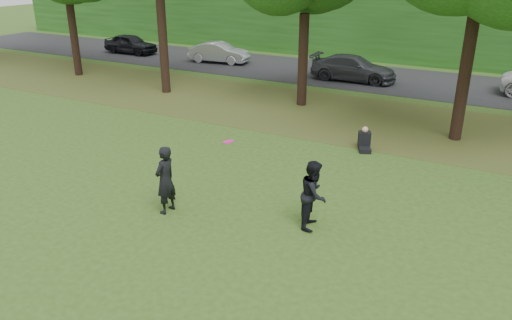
% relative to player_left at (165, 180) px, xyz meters
% --- Properties ---
extents(ground, '(120.00, 120.00, 0.00)m').
position_rel_player_left_xyz_m(ground, '(1.98, -2.48, -0.93)').
color(ground, '#2E4816').
rests_on(ground, ground).
extents(leaf_litter, '(60.00, 7.00, 0.01)m').
position_rel_player_left_xyz_m(leaf_litter, '(1.98, 10.52, -0.93)').
color(leaf_litter, '#50441C').
rests_on(leaf_litter, ground).
extents(street, '(70.00, 7.00, 0.02)m').
position_rel_player_left_xyz_m(street, '(1.98, 18.52, -0.92)').
color(street, black).
rests_on(street, ground).
extents(far_hedge, '(70.00, 3.00, 5.00)m').
position_rel_player_left_xyz_m(far_hedge, '(1.98, 24.52, 1.57)').
color(far_hedge, '#204714').
rests_on(far_hedge, ground).
extents(player_left, '(0.47, 0.70, 1.87)m').
position_rel_player_left_xyz_m(player_left, '(0.00, 0.00, 0.00)').
color(player_left, black).
rests_on(player_left, ground).
extents(player_right, '(0.81, 0.97, 1.78)m').
position_rel_player_left_xyz_m(player_right, '(3.74, 1.14, -0.04)').
color(player_right, black).
rests_on(player_right, ground).
extents(parked_cars, '(39.07, 3.22, 1.36)m').
position_rel_player_left_xyz_m(parked_cars, '(0.69, 17.76, -0.25)').
color(parked_cars, black).
rests_on(parked_cars, street).
extents(frisbee, '(0.38, 0.38, 0.09)m').
position_rel_player_left_xyz_m(frisbee, '(1.61, 0.60, 1.16)').
color(frisbee, '#FA15A0').
rests_on(frisbee, ground).
extents(seated_person, '(0.67, 0.83, 0.83)m').
position_rel_player_left_xyz_m(seated_person, '(3.28, 7.10, -0.62)').
color(seated_person, black).
rests_on(seated_person, ground).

